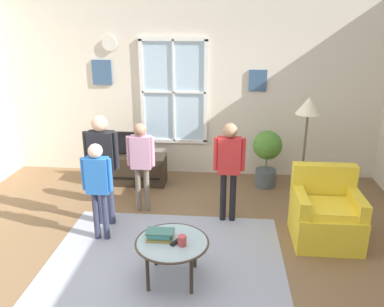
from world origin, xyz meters
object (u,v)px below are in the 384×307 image
at_px(book_stack, 160,235).
at_px(person_red_shirt, 229,161).
at_px(floor_lamp, 307,118).
at_px(cup, 182,241).
at_px(coffee_table, 172,244).
at_px(remote_near_books, 176,242).
at_px(television, 128,143).
at_px(potted_plant_by_window, 267,153).
at_px(tv_stand, 129,169).
at_px(armchair, 325,215).
at_px(person_blue_shirt, 98,181).
at_px(person_pink_shirt, 141,157).
at_px(person_black_shirt, 102,158).

distance_m(book_stack, person_red_shirt, 1.46).
bearing_deg(floor_lamp, cup, -130.71).
xyz_separation_m(coffee_table, remote_near_books, (0.04, -0.02, 0.04)).
height_order(television, potted_plant_by_window, potted_plant_by_window).
relative_size(book_stack, potted_plant_by_window, 0.30).
height_order(tv_stand, remote_near_books, tv_stand).
bearing_deg(floor_lamp, person_red_shirt, -162.11).
bearing_deg(cup, tv_stand, 114.92).
height_order(tv_stand, person_red_shirt, person_red_shirt).
height_order(person_red_shirt, potted_plant_by_window, person_red_shirt).
height_order(armchair, person_blue_shirt, person_blue_shirt).
distance_m(person_pink_shirt, person_blue_shirt, 0.85).
bearing_deg(remote_near_books, floor_lamp, 47.51).
distance_m(tv_stand, coffee_table, 2.62).
height_order(book_stack, person_black_shirt, person_black_shirt).
xyz_separation_m(television, coffee_table, (1.03, -2.40, -0.26)).
bearing_deg(person_pink_shirt, armchair, -13.10).
bearing_deg(armchair, tv_stand, 151.72).
relative_size(tv_stand, person_pink_shirt, 0.94).
height_order(coffee_table, cup, cup).
bearing_deg(floor_lamp, book_stack, -136.91).
relative_size(coffee_table, person_black_shirt, 0.52).
bearing_deg(coffee_table, television, 113.30).
relative_size(cup, person_pink_shirt, 0.08).
relative_size(armchair, person_pink_shirt, 0.70).
bearing_deg(person_pink_shirt, television, 114.25).
bearing_deg(book_stack, person_red_shirt, 61.16).
height_order(armchair, cup, armchair).
height_order(tv_stand, person_black_shirt, person_black_shirt).
height_order(armchair, book_stack, armchair).
bearing_deg(cup, person_pink_shirt, 115.37).
xyz_separation_m(remote_near_books, person_blue_shirt, (-1.00, 0.72, 0.31)).
xyz_separation_m(person_blue_shirt, potted_plant_by_window, (2.11, 1.78, -0.21)).
height_order(tv_stand, potted_plant_by_window, potted_plant_by_window).
bearing_deg(person_black_shirt, potted_plant_by_window, 33.03).
bearing_deg(tv_stand, person_black_shirt, -88.94).
bearing_deg(person_black_shirt, armchair, -2.92).
distance_m(coffee_table, book_stack, 0.15).
relative_size(person_black_shirt, floor_lamp, 0.90).
bearing_deg(person_blue_shirt, cup, -35.09).
distance_m(book_stack, cup, 0.26).
relative_size(person_pink_shirt, person_blue_shirt, 1.04).
xyz_separation_m(cup, person_red_shirt, (0.45, 1.34, 0.34)).
bearing_deg(cup, armchair, 31.35).
xyz_separation_m(television, remote_near_books, (1.08, -2.43, -0.22)).
relative_size(tv_stand, person_blue_shirt, 0.97).
bearing_deg(floor_lamp, television, 162.80).
bearing_deg(person_red_shirt, cup, -108.43).
bearing_deg(person_blue_shirt, tv_stand, 92.61).
distance_m(person_black_shirt, person_red_shirt, 1.58).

